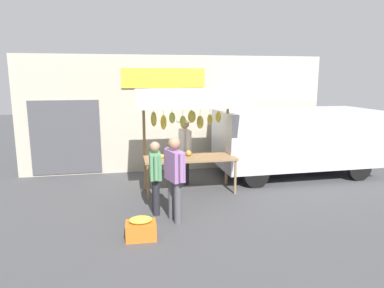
# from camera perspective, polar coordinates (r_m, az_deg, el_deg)

# --- Properties ---
(ground_plane) EXTENTS (40.00, 40.00, 0.00)m
(ground_plane) POSITION_cam_1_polar(r_m,az_deg,el_deg) (8.69, -0.38, -7.75)
(ground_plane) COLOR #424244
(street_backdrop) EXTENTS (9.00, 0.30, 3.40)m
(street_backdrop) POSITION_cam_1_polar(r_m,az_deg,el_deg) (10.44, -2.98, 4.96)
(street_backdrop) COLOR #B2A893
(street_backdrop) RESTS_ON ground
(market_stall) EXTENTS (2.50, 1.46, 2.50)m
(market_stall) POSITION_cam_1_polar(r_m,az_deg,el_deg) (8.37, -0.60, 2.47)
(market_stall) COLOR olive
(market_stall) RESTS_ON ground
(vendor_with_sunhat) EXTENTS (0.44, 0.71, 1.69)m
(vendor_with_sunhat) POSITION_cam_1_polar(r_m,az_deg,el_deg) (9.14, -1.17, -0.29)
(vendor_with_sunhat) COLOR #232328
(vendor_with_sunhat) RESTS_ON ground
(shopper_in_grey_tee) EXTENTS (0.23, 0.66, 1.51)m
(shopper_in_grey_tee) POSITION_cam_1_polar(r_m,az_deg,el_deg) (7.16, -6.02, -4.74)
(shopper_in_grey_tee) COLOR #232328
(shopper_in_grey_tee) RESTS_ON ground
(shopper_in_striped_shirt) EXTENTS (0.36, 0.68, 1.67)m
(shopper_in_striped_shirt) POSITION_cam_1_polar(r_m,az_deg,el_deg) (6.71, -2.88, -4.77)
(shopper_in_striped_shirt) COLOR #4C4C51
(shopper_in_striped_shirt) RESTS_ON ground
(parked_van) EXTENTS (4.44, 1.94, 1.88)m
(parked_van) POSITION_cam_1_polar(r_m,az_deg,el_deg) (10.19, 15.77, 1.13)
(parked_van) COLOR silver
(parked_van) RESTS_ON ground
(produce_crate_near) EXTENTS (0.54, 0.39, 0.41)m
(produce_crate_near) POSITION_cam_1_polar(r_m,az_deg,el_deg) (6.30, -8.36, -13.53)
(produce_crate_near) COLOR #D1661E
(produce_crate_near) RESTS_ON ground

